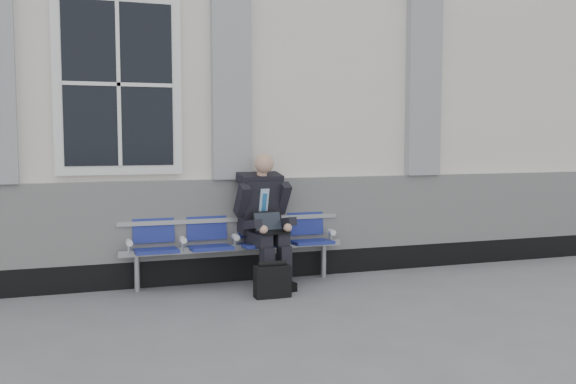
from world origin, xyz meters
name	(u,v)px	position (x,y,z in m)	size (l,w,h in m)	color
ground	(95,329)	(0.00, 0.00, 0.00)	(70.00, 70.00, 0.00)	slate
station_building	(80,97)	(-0.02, 3.47, 2.22)	(14.40, 4.40, 4.49)	silver
bench	(234,236)	(1.59, 1.32, 0.55)	(2.60, 0.47, 0.91)	#9EA0A3
businessman	(264,215)	(1.91, 1.18, 0.80)	(0.65, 0.87, 1.50)	black
briefcase	(272,281)	(1.82, 0.57, 0.18)	(0.38, 0.16, 0.39)	black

